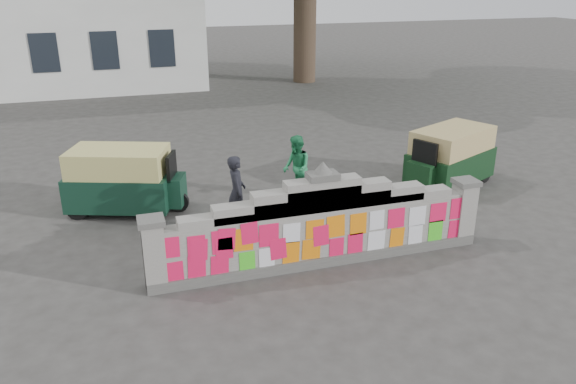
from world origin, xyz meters
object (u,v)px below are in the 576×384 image
Objects in this scene: cyclist_bike at (238,217)px; rickshaw_left at (123,179)px; rickshaw_right at (450,157)px; pedestrian at (296,168)px; cyclist_rider at (237,203)px.

rickshaw_left is at bearing 53.77° from cyclist_bike.
cyclist_bike is 0.62× the size of rickshaw_left.
cyclist_bike is 5.95m from rickshaw_right.
cyclist_rider is at bearing -47.15° from pedestrian.
pedestrian reaches higher than cyclist_bike.
rickshaw_left is 1.00× the size of rickshaw_right.
cyclist_rider is 5.94m from rickshaw_right.
rickshaw_left is at bearing 53.77° from cyclist_rider.
cyclist_bike is 0.31m from cyclist_rider.
rickshaw_left is (-3.95, 0.47, -0.01)m from pedestrian.
cyclist_rider reaches higher than rickshaw_right.
cyclist_bike is at bearing -11.80° from rickshaw_right.
pedestrian reaches higher than cyclist_rider.
cyclist_rider is 0.55× the size of rickshaw_left.
cyclist_rider is 0.97× the size of pedestrian.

